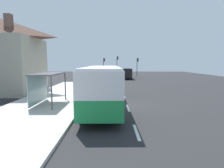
% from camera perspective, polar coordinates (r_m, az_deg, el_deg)
% --- Properties ---
extents(ground_plane, '(56.00, 92.00, 0.04)m').
position_cam_1_polar(ground_plane, '(29.18, 1.97, -0.34)').
color(ground_plane, '#262628').
extents(sidewalk_platform, '(6.20, 30.00, 0.18)m').
position_cam_1_polar(sidewalk_platform, '(18.11, -17.40, -4.56)').
color(sidewalk_platform, beige).
rests_on(sidewalk_platform, ground).
extents(lane_stripe_seg_0, '(0.16, 2.20, 0.01)m').
position_cam_1_polar(lane_stripe_seg_0, '(9.69, 7.65, -14.59)').
color(lane_stripe_seg_0, silver).
rests_on(lane_stripe_seg_0, ground).
extents(lane_stripe_seg_1, '(0.16, 2.20, 0.01)m').
position_cam_1_polar(lane_stripe_seg_1, '(14.43, 5.01, -7.43)').
color(lane_stripe_seg_1, silver).
rests_on(lane_stripe_seg_1, ground).
extents(lane_stripe_seg_2, '(0.16, 2.20, 0.01)m').
position_cam_1_polar(lane_stripe_seg_2, '(19.31, 3.72, -3.84)').
color(lane_stripe_seg_2, silver).
rests_on(lane_stripe_seg_2, ground).
extents(lane_stripe_seg_3, '(0.16, 2.20, 0.01)m').
position_cam_1_polar(lane_stripe_seg_3, '(24.23, 2.96, -1.70)').
color(lane_stripe_seg_3, silver).
rests_on(lane_stripe_seg_3, ground).
extents(lane_stripe_seg_4, '(0.16, 2.20, 0.01)m').
position_cam_1_polar(lane_stripe_seg_4, '(29.19, 2.46, -0.29)').
color(lane_stripe_seg_4, silver).
rests_on(lane_stripe_seg_4, ground).
extents(lane_stripe_seg_5, '(0.16, 2.20, 0.01)m').
position_cam_1_polar(lane_stripe_seg_5, '(34.15, 2.10, 0.71)').
color(lane_stripe_seg_5, silver).
rests_on(lane_stripe_seg_5, ground).
extents(lane_stripe_seg_6, '(0.16, 2.20, 0.01)m').
position_cam_1_polar(lane_stripe_seg_6, '(39.13, 1.84, 1.46)').
color(lane_stripe_seg_6, silver).
rests_on(lane_stripe_seg_6, ground).
extents(lane_stripe_seg_7, '(0.16, 2.20, 0.01)m').
position_cam_1_polar(lane_stripe_seg_7, '(44.11, 1.63, 2.04)').
color(lane_stripe_seg_7, silver).
rests_on(lane_stripe_seg_7, ground).
extents(bus, '(2.65, 11.04, 3.21)m').
position_cam_1_polar(bus, '(14.42, -2.83, -0.01)').
color(bus, '#1E8C47').
rests_on(bus, ground).
extents(white_van, '(2.07, 5.22, 2.30)m').
position_cam_1_polar(white_van, '(40.31, 4.57, 3.50)').
color(white_van, black).
rests_on(white_van, ground).
extents(sedan_near, '(1.99, 4.47, 1.52)m').
position_cam_1_polar(sedan_near, '(44.60, 4.26, 3.09)').
color(sedan_near, '#195933').
rests_on(sedan_near, ground).
extents(sedan_far, '(1.95, 4.45, 1.52)m').
position_cam_1_polar(sedan_far, '(51.06, 3.72, 3.53)').
color(sedan_far, '#B7B7BC').
rests_on(sedan_far, ground).
extents(recycling_bin_orange, '(0.52, 0.52, 0.95)m').
position_cam_1_polar(recycling_bin_orange, '(16.67, -11.09, -3.35)').
color(recycling_bin_orange, orange).
rests_on(recycling_bin_orange, sidewalk_platform).
extents(recycling_bin_blue, '(0.52, 0.52, 0.95)m').
position_cam_1_polar(recycling_bin_blue, '(17.35, -10.64, -2.95)').
color(recycling_bin_blue, blue).
rests_on(recycling_bin_blue, sidewalk_platform).
extents(recycling_bin_yellow, '(0.52, 0.52, 0.95)m').
position_cam_1_polar(recycling_bin_yellow, '(18.03, -10.24, -2.59)').
color(recycling_bin_yellow, yellow).
rests_on(recycling_bin_yellow, sidewalk_platform).
extents(recycling_bin_red, '(0.52, 0.52, 0.95)m').
position_cam_1_polar(recycling_bin_red, '(18.71, -9.86, -2.25)').
color(recycling_bin_red, red).
rests_on(recycling_bin_red, sidewalk_platform).
extents(traffic_light_near_side, '(0.49, 0.28, 4.76)m').
position_cam_1_polar(traffic_light_near_side, '(47.39, 7.94, 6.14)').
color(traffic_light_near_side, '#2D2D2D').
rests_on(traffic_light_near_side, ground).
extents(traffic_light_far_side, '(0.49, 0.28, 4.79)m').
position_cam_1_polar(traffic_light_far_side, '(47.79, -2.52, 6.22)').
color(traffic_light_far_side, '#2D2D2D').
rests_on(traffic_light_far_side, ground).
extents(traffic_light_median, '(0.49, 0.28, 5.28)m').
position_cam_1_polar(traffic_light_median, '(48.57, 1.66, 6.58)').
color(traffic_light_median, '#2D2D2D').
rests_on(traffic_light_median, ground).
extents(bus_shelter, '(1.80, 4.00, 2.50)m').
position_cam_1_polar(bus_shelter, '(15.62, -20.27, 1.04)').
color(bus_shelter, '#4C4C51').
rests_on(bus_shelter, sidewalk_platform).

